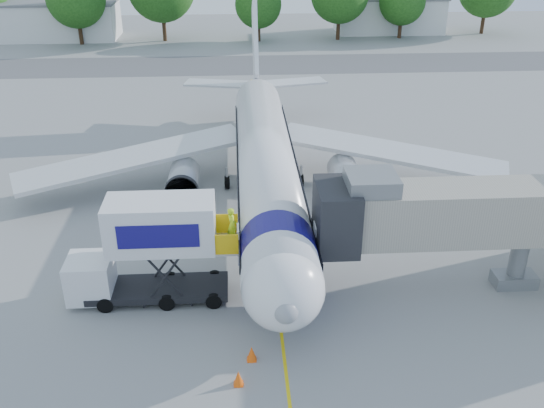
{
  "coord_description": "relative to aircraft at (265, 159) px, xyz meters",
  "views": [
    {
      "loc": [
        -1.82,
        -32.82,
        18.12
      ],
      "look_at": [
        0.0,
        -3.07,
        3.2
      ],
      "focal_mm": 40.0,
      "sensor_mm": 36.0,
      "label": 1
    }
  ],
  "objects": [
    {
      "name": "outbuilding_left",
      "position": [
        -28.0,
        55.88,
        -0.29
      ],
      "size": [
        18.4,
        8.4,
        5.3
      ],
      "color": "silver",
      "rests_on": "ground"
    },
    {
      "name": "safety_cone_a",
      "position": [
        -1.44,
        -16.1,
        -2.6
      ],
      "size": [
        0.45,
        0.45,
        0.72
      ],
      "color": "#FF590D",
      "rests_on": "ground"
    },
    {
      "name": "aircraft",
      "position": [
        0.0,
        0.0,
        0.0
      ],
      "size": [
        34.17,
        37.73,
        11.35
      ],
      "color": "white",
      "rests_on": "ground"
    },
    {
      "name": "guidance_line",
      "position": [
        0.0,
        -4.12,
        -2.94
      ],
      "size": [
        0.15,
        70.0,
        0.01
      ],
      "primitive_type": "cube",
      "color": "yellow",
      "rests_on": "ground"
    },
    {
      "name": "ground_tug",
      "position": [
        -3.27,
        -19.38,
        -2.18
      ],
      "size": [
        4.07,
        3.02,
        1.46
      ],
      "rotation": [
        0.0,
        0.0,
        -0.35
      ],
      "color": "silver",
      "rests_on": "ground"
    },
    {
      "name": "tree_d",
      "position": [
        1.68,
        51.93,
        2.13
      ],
      "size": [
        6.56,
        6.56,
        8.37
      ],
      "color": "#382314",
      "rests_on": "ground"
    },
    {
      "name": "tree_f",
      "position": [
        22.59,
        53.02,
        2.19
      ],
      "size": [
        6.65,
        6.65,
        8.48
      ],
      "color": "#382314",
      "rests_on": "ground"
    },
    {
      "name": "taxiway_strip",
      "position": [
        0.0,
        37.88,
        -2.94
      ],
      "size": [
        120.0,
        10.0,
        0.01
      ],
      "primitive_type": "cube",
      "color": "#59595B",
      "rests_on": "ground"
    },
    {
      "name": "jet_bridge",
      "position": [
        7.99,
        -11.12,
        1.39
      ],
      "size": [
        13.9,
        3.2,
        6.6
      ],
      "color": "#A6A08E",
      "rests_on": "ground"
    },
    {
      "name": "safety_cone_b",
      "position": [
        -2.04,
        -17.59,
        -2.61
      ],
      "size": [
        0.44,
        0.44,
        0.7
      ],
      "color": "#FF590D",
      "rests_on": "ground"
    },
    {
      "name": "catering_hiloader",
      "position": [
        -6.26,
        -11.12,
        -0.19
      ],
      "size": [
        8.53,
        2.44,
        5.5
      ],
      "color": "black",
      "rests_on": "ground"
    },
    {
      "name": "outbuilding_right",
      "position": [
        22.0,
        57.88,
        -0.29
      ],
      "size": [
        16.4,
        7.4,
        5.3
      ],
      "color": "silver",
      "rests_on": "ground"
    },
    {
      "name": "ground",
      "position": [
        0.0,
        -4.12,
        -2.95
      ],
      "size": [
        160.0,
        160.0,
        0.0
      ],
      "primitive_type": "plane",
      "color": "gray",
      "rests_on": "ground"
    }
  ]
}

